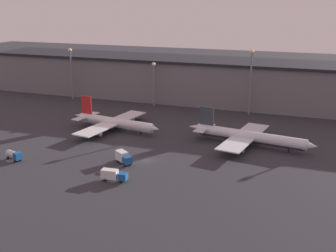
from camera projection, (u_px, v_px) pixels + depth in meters
ground at (147, 160)px, 127.38m from camera, size 600.00×600.00×0.00m
terminal_building at (214, 81)px, 197.20m from camera, size 229.45×28.20×20.23m
airplane_0 at (114, 122)px, 156.37m from camera, size 38.24×37.36×11.56m
airplane_1 at (248, 137)px, 139.43m from camera, size 44.20×33.53×11.45m
service_vehicle_0 at (113, 175)px, 112.34m from camera, size 7.22×2.76×3.19m
service_vehicle_1 at (14, 155)px, 127.09m from camera, size 6.24×3.82×2.91m
service_vehicle_2 at (123, 157)px, 124.50m from camera, size 6.64×5.62×3.58m
lamp_post_0 at (71, 67)px, 202.53m from camera, size 1.80×1.80×24.61m
lamp_post_1 at (154, 78)px, 189.10m from camera, size 1.80×1.80×19.98m
lamp_post_2 at (251, 74)px, 173.61m from camera, size 1.80×1.80×27.37m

